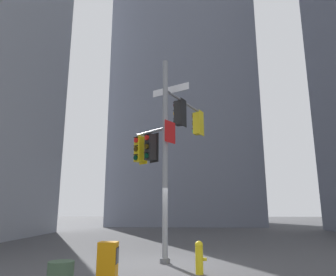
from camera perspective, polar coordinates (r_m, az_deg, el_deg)
name	(u,v)px	position (r m, az deg, el deg)	size (l,w,h in m)	color
ground	(165,263)	(11.27, -0.56, -21.95)	(120.00, 120.00, 0.00)	#474749
building_mid_block	(182,26)	(46.35, 2.66, 19.79)	(15.95, 15.95, 53.43)	slate
signal_pole_assembly	(168,139)	(12.28, -0.03, -0.22)	(2.94, 3.38, 7.37)	gray
fire_hydrant	(199,257)	(9.47, 5.75, -20.78)	(0.33, 0.23, 0.90)	yellow
newspaper_box	(108,264)	(8.03, -10.99, -21.77)	(0.45, 0.36, 1.02)	orange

